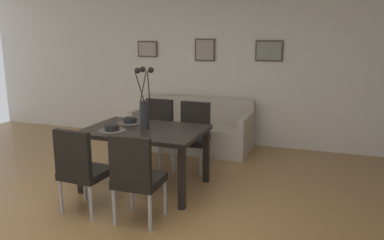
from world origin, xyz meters
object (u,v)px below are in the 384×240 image
Objects in this scene: dining_table at (145,136)px; framed_picture_left at (148,49)px; dining_chair_near_right at (156,128)px; sofa at (193,131)px; bowl_near_left at (112,127)px; centerpiece_vase at (144,105)px; dining_chair_far_right at (193,132)px; bowl_near_right at (130,120)px; framed_picture_right at (269,51)px; dining_chair_far_left at (136,175)px; framed_picture_center at (205,50)px; dining_chair_near_left at (81,167)px.

dining_table is 2.68m from framed_picture_left.
dining_chair_near_right is 0.48× the size of sofa.
sofa is at bearing 82.36° from bowl_near_left.
centerpiece_vase is at bearing 55.35° from dining_table.
dining_chair_far_right is at bearing -69.78° from sofa.
dining_table is 8.24× the size of bowl_near_right.
dining_table is at bearing -64.77° from framed_picture_left.
sofa is 4.34× the size of framed_picture_right.
framed_picture_center is (-0.34, 3.15, 1.07)m from dining_chair_far_left.
framed_picture_center reaches higher than dining_chair_near_left.
centerpiece_vase reaches higher than dining_chair_far_right.
sofa is (-0.05, 1.80, -0.74)m from centerpiece_vase.
dining_chair_near_right reaches higher than sofa.
framed_picture_left is (-0.76, 2.50, 0.80)m from bowl_near_left.
dining_chair_far_left reaches higher than dining_table.
bowl_near_left is at bearing -145.53° from dining_table.
dining_table is 0.40m from bowl_near_right.
bowl_near_right is at bearing 121.02° from dining_chair_far_left.
framed_picture_right is at bearing -0.00° from framed_picture_center.
dining_chair_near_left is at bearing -108.88° from dining_chair_far_right.
framed_picture_right is at bearing 66.43° from dining_chair_near_left.
dining_chair_near_left is 1.00× the size of dining_chair_far_right.
dining_chair_near_left is 3.60m from framed_picture_right.
dining_chair_near_right is at bearing 88.47° from bowl_near_left.
centerpiece_vase is 0.45m from bowl_near_left.
dining_chair_near_left is 5.41× the size of bowl_near_left.
framed_picture_center is at bearing 84.68° from sofa.
dining_chair_near_left is 1.78m from dining_chair_near_right.
dining_chair_near_left is at bearing -76.16° from framed_picture_left.
bowl_near_right is (0.00, 0.43, 0.00)m from bowl_near_left.
centerpiece_vase is at bearing -89.98° from framed_picture_center.
framed_picture_center reaches higher than dining_chair_near_right.
framed_picture_center is at bearing 78.21° from dining_chair_near_right.
bowl_near_left is 0.43m from bowl_near_right.
framed_picture_center is (0.30, 3.15, 1.07)m from dining_chair_near_left.
dining_chair_near_left is at bearing -88.57° from bowl_near_left.
dining_chair_near_left is 2.10× the size of framed_picture_right.
dining_chair_near_right is 0.75m from bowl_near_right.
dining_chair_far_left reaches higher than bowl_near_left.
dining_table is at bearing 111.23° from dining_chair_far_left.
sofa is (0.25, 2.66, -0.23)m from dining_chair_near_left.
centerpiece_vase is at bearing 111.15° from dining_chair_far_left.
dining_chair_far_right is at bearing 71.12° from dining_chair_near_left.
framed_picture_center is (1.07, -0.00, 0.00)m from framed_picture_left.
dining_chair_far_right is 2.24m from framed_picture_left.
dining_chair_near_right is 0.58m from dining_chair_far_right.
bowl_near_left is at bearing -91.53° from dining_chair_near_right.
dining_table is 1.52× the size of dining_chair_near_left.
dining_chair_far_right is 1.93m from framed_picture_right.
dining_chair_near_right and dining_chair_far_left have the same top height.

